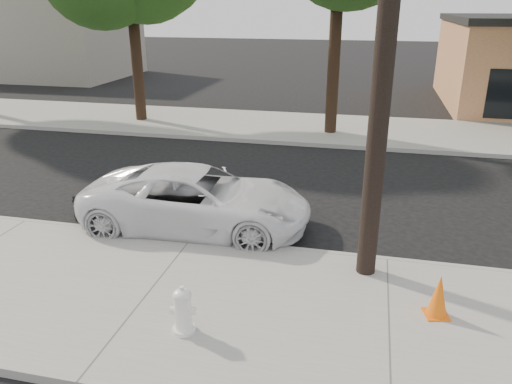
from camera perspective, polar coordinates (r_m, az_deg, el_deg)
ground at (r=12.51m, az=-4.00°, el=-1.69°), size 120.00×120.00×0.00m
near_sidewalk at (r=8.92m, az=-12.21°, el=-11.60°), size 90.00×4.40×0.15m
far_sidewalk at (r=20.39m, az=2.99°, el=7.48°), size 90.00×5.00×0.15m
curb_near at (r=10.68m, az=-7.29°, el=-5.53°), size 90.00×0.12×0.16m
building_far at (r=38.97m, az=-24.94°, el=15.68°), size 14.00×8.00×5.00m
utility_pole at (r=8.33m, az=14.92°, el=19.57°), size 1.40×0.34×9.00m
police_cruiser at (r=11.14m, az=-6.70°, el=-0.84°), size 5.12×2.52×1.40m
fire_hydrant at (r=7.69m, az=-8.34°, el=-13.34°), size 0.39×0.35×0.72m
traffic_cone at (r=8.46m, az=20.14°, el=-11.11°), size 0.44×0.44×0.71m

